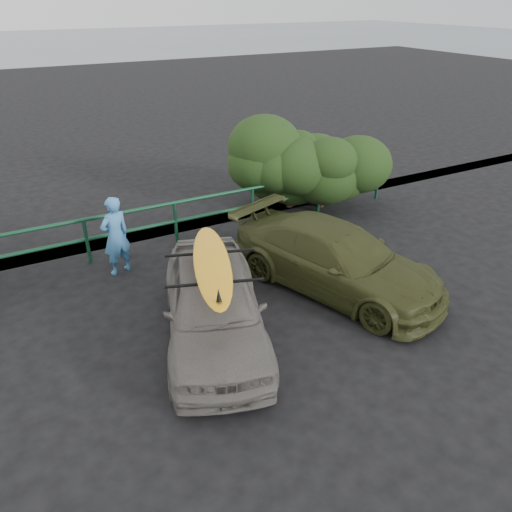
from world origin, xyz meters
The scene contains 8 objects.
ground centered at (0.00, 0.00, 0.00)m, with size 80.00×80.00×0.00m, color black.
guardrail centered at (0.00, 5.00, 0.52)m, with size 14.00×0.08×1.04m, color #124228, non-canonical shape.
shrub_right centered at (5.00, 5.50, 1.10)m, with size 3.20×2.40×2.20m, color #223C16, non-canonical shape.
sedan centered at (0.27, 1.24, 0.68)m, with size 1.60×3.97×1.35m, color #69635E.
olive_vehicle centered at (3.02, 1.62, 0.64)m, with size 1.79×4.40×1.28m, color #3A3E1B.
man centered at (-0.54, 4.26, 0.84)m, with size 0.61×0.40×1.68m, color #468FD2.
roof_rack centered at (0.27, 1.24, 1.38)m, with size 1.48×1.03×0.05m, color black, non-canonical shape.
surfboard centered at (0.27, 1.24, 1.44)m, with size 0.58×2.77×0.08m, color #F6A819.
Camera 1 is at (-2.39, -5.11, 5.19)m, focal length 35.00 mm.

